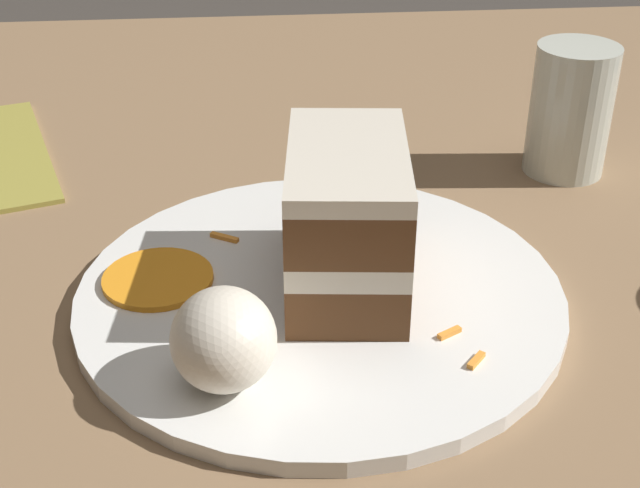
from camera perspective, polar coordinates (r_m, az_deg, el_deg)
The scene contains 8 objects.
ground_plane at distance 0.61m, azimuth 0.69°, elevation -4.69°, with size 6.00×6.00×0.00m, color #38332D.
dining_table at distance 0.60m, azimuth 0.70°, elevation -3.55°, with size 1.22×0.98×0.03m, color #846647.
plate at distance 0.57m, azimuth 0.00°, elevation -3.26°, with size 0.31×0.31×0.01m, color white.
cake_slice at distance 0.55m, azimuth 1.72°, elevation 1.67°, with size 0.14×0.08×0.09m.
cream_dollop at distance 0.48m, azimuth -6.19°, elevation -6.07°, with size 0.06×0.06×0.05m, color silver.
orange_garnish at distance 0.58m, azimuth -10.33°, elevation -2.18°, with size 0.07×0.07×0.00m, color orange.
carrot_shreds_scatter at distance 0.57m, azimuth 0.47°, elevation -2.18°, with size 0.20×0.16×0.00m.
drinking_glass at distance 0.74m, azimuth 15.66°, elevation 7.73°, with size 0.06×0.06×0.10m.
Camera 1 is at (0.49, -0.05, 0.35)m, focal length 50.00 mm.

